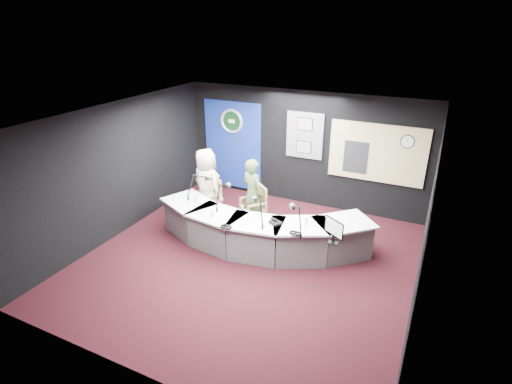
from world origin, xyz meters
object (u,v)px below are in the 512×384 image
at_px(armchair_left, 208,201).
at_px(person_man, 207,185).
at_px(person_woman, 253,194).
at_px(armchair_right, 253,207).
at_px(broadcast_desk, 257,231).

distance_m(armchair_left, person_man, 0.40).
height_order(armchair_left, person_woman, person_woman).
distance_m(armchair_right, person_woman, 0.33).
xyz_separation_m(armchair_right, person_woman, (0.00, 0.00, 0.33)).
bearing_deg(armchair_left, broadcast_desk, -6.02).
bearing_deg(broadcast_desk, person_man, 157.65).
relative_size(armchair_right, person_woman, 0.59).
xyz_separation_m(armchair_left, person_man, (0.00, 0.00, 0.40)).
distance_m(person_man, person_woman, 1.11).
xyz_separation_m(broadcast_desk, armchair_right, (-0.46, 0.74, 0.10)).
height_order(armchair_left, person_man, person_man).
bearing_deg(armchair_right, broadcast_desk, -16.25).
height_order(armchair_right, person_woman, person_woman).
xyz_separation_m(armchair_left, person_woman, (1.11, 0.10, 0.35)).
distance_m(broadcast_desk, armchair_left, 1.70).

